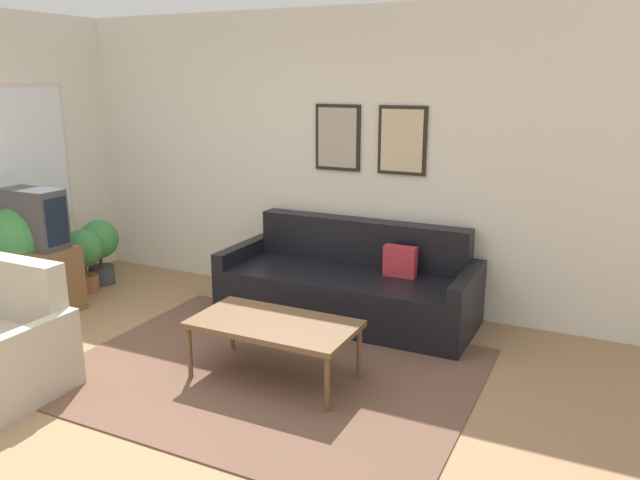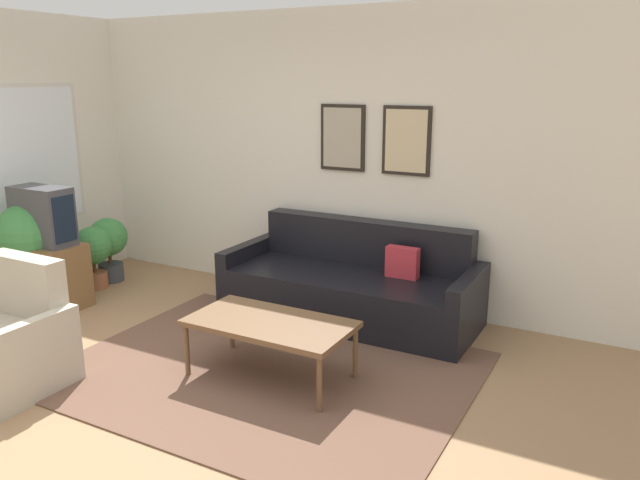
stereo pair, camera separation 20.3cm
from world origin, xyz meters
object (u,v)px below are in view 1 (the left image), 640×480
couch (349,286)px  potted_plant_tall (20,241)px  coffee_table (274,326)px  tv (34,218)px

couch → potted_plant_tall: potted_plant_tall is taller
potted_plant_tall → coffee_table: bearing=-3.8°
tv → couch: bearing=22.7°
coffee_table → tv: bearing=174.8°
couch → coffee_table: size_ratio=1.93×
couch → potted_plant_tall: size_ratio=2.28×
coffee_table → potted_plant_tall: (-2.74, 0.18, 0.26)m
coffee_table → potted_plant_tall: potted_plant_tall is taller
potted_plant_tall → tv: bearing=21.7°
couch → coffee_table: (-0.00, -1.32, 0.11)m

